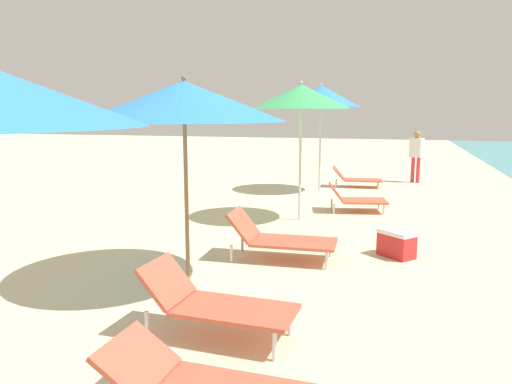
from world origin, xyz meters
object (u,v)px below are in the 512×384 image
Objects in this scene: lounger_farthest_shoreside at (355,178)px; cooler_box at (396,244)px; umbrella_fourth at (301,97)px; person_walking_mid at (416,152)px; lounger_third_inland at (214,302)px; umbrella_third at (184,101)px; lounger_third_shoreside at (279,237)px; umbrella_farthest at (321,96)px; lounger_fourth_shoreside at (355,198)px.

lounger_farthest_shoreside reaches higher than cooler_box.
umbrella_fourth is 6.54m from person_walking_mid.
lounger_farthest_shoreside is (0.49, 9.70, -0.09)m from lounger_third_inland.
umbrella_third reaches higher than lounger_third_shoreside.
umbrella_farthest is 2.01× the size of lounger_farthest_shoreside.
cooler_box is (1.62, 3.14, -0.15)m from lounger_third_inland.
person_walking_mid reaches higher than cooler_box.
person_walking_mid is (2.31, 5.95, -1.44)m from umbrella_fourth.
lounger_third_shoreside reaches higher than cooler_box.
person_walking_mid reaches higher than lounger_fourth_shoreside.
lounger_third_inland is 0.55× the size of umbrella_fourth.
lounger_third_shoreside is at bearing 92.60° from lounger_third_inland.
lounger_third_shoreside is at bearing -113.34° from lounger_fourth_shoreside.
lounger_third_inland is (-0.01, -2.54, 0.02)m from lounger_third_shoreside.
umbrella_third is 5.60m from lounger_fourth_shoreside.
umbrella_farthest is (-0.16, 3.52, 0.10)m from umbrella_fourth.
umbrella_third is 8.75m from lounger_farthest_shoreside.
lounger_third_inland is 0.52× the size of umbrella_farthest.
umbrella_fourth is (0.62, 3.88, 0.15)m from umbrella_third.
umbrella_farthest is (-0.37, 6.13, 2.13)m from lounger_third_shoreside.
umbrella_third is 7.42m from umbrella_farthest.
person_walking_mid reaches higher than lounger_third_inland.
cooler_box is at bearing 37.42° from umbrella_third.
lounger_third_inland is 9.71m from lounger_farthest_shoreside.
lounger_third_shoreside is 3.31m from umbrella_fourth.
lounger_farthest_shoreside is at bearing 50.31° from umbrella_farthest.
lounger_third_inland is at bearing -87.74° from umbrella_fourth.
lounger_third_shoreside is at bearing -159.69° from cooler_box.
umbrella_third reaches higher than lounger_third_inland.
lounger_third_shoreside is 1.18× the size of lounger_fourth_shoreside.
lounger_third_shoreside is 3.82m from lounger_fourth_shoreside.
lounger_third_inland is 5.53m from umbrella_fourth.
lounger_farthest_shoreside is (0.85, 1.02, -2.20)m from umbrella_farthest.
umbrella_fourth is 5.05m from lounger_farthest_shoreside.
lounger_fourth_shoreside is 3.43m from umbrella_farthest.
lounger_fourth_shoreside is at bearing 105.15° from cooler_box.
lounger_third_shoreside reaches higher than lounger_farthest_shoreside.
lounger_fourth_shoreside is at bearing -64.72° from umbrella_farthest.
cooler_box is (0.85, -3.14, -0.08)m from lounger_fourth_shoreside.
person_walking_mid is at bearing 35.61° from lounger_farthest_shoreside.
lounger_fourth_shoreside is (0.76, 3.74, -0.05)m from lounger_third_shoreside.
lounger_third_inland is 0.96× the size of person_walking_mid.
lounger_farthest_shoreside is 0.92× the size of person_walking_mid.
umbrella_third reaches higher than lounger_farthest_shoreside.
umbrella_farthest is at bearing 86.41° from umbrella_third.
lounger_third_inland is at bearing -98.27° from lounger_farthest_shoreside.
umbrella_farthest is at bearing 90.91° from lounger_third_shoreside.
lounger_fourth_shoreside is (0.77, 6.28, -0.06)m from lounger_third_inland.
lounger_third_shoreside reaches higher than lounger_third_inland.
umbrella_farthest is 3.79m from person_walking_mid.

